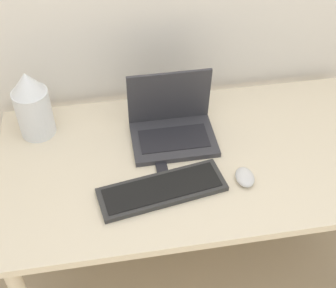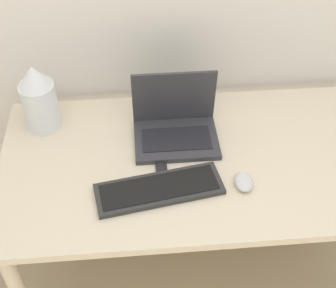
# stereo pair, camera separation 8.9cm
# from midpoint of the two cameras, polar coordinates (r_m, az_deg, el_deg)

# --- Properties ---
(desk) EXTENTS (1.37, 0.72, 0.72)m
(desk) POSITION_cam_midpoint_polar(r_m,az_deg,el_deg) (1.71, 1.68, -3.52)
(desk) COLOR beige
(desk) RESTS_ON ground_plane
(laptop) EXTENTS (0.30, 0.23, 0.24)m
(laptop) POSITION_cam_midpoint_polar(r_m,az_deg,el_deg) (1.69, -1.04, 2.42)
(laptop) COLOR #333338
(laptop) RESTS_ON desk
(keyboard) EXTENTS (0.43, 0.20, 0.02)m
(keyboard) POSITION_cam_midpoint_polar(r_m,az_deg,el_deg) (1.53, -2.41, -5.61)
(keyboard) COLOR #2D2D2D
(keyboard) RESTS_ON desk
(mouse) EXTENTS (0.06, 0.09, 0.03)m
(mouse) POSITION_cam_midpoint_polar(r_m,az_deg,el_deg) (1.57, 7.75, -4.07)
(mouse) COLOR silver
(mouse) RESTS_ON desk
(vase) EXTENTS (0.13, 0.13, 0.26)m
(vase) POSITION_cam_midpoint_polar(r_m,az_deg,el_deg) (1.73, -17.65, 4.56)
(vase) COLOR white
(vase) RESTS_ON desk
(mp3_player) EXTENTS (0.04, 0.07, 0.01)m
(mp3_player) POSITION_cam_midpoint_polar(r_m,az_deg,el_deg) (1.61, -2.40, -2.81)
(mp3_player) COLOR black
(mp3_player) RESTS_ON desk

